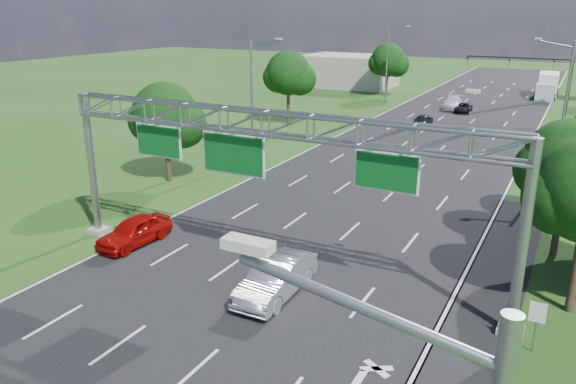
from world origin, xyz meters
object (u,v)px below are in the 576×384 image
Objects in this scene: regulatory_sign at (537,317)px; box_truck at (547,86)px; traffic_signal at (539,71)px; sign_gantry at (267,136)px; silver_sedan at (276,278)px; red_coupe at (134,231)px.

box_truck reaches higher than regulatory_sign.
sign_gantry is at bearing -97.68° from traffic_signal.
regulatory_sign is at bearing 2.77° from silver_sedan.
box_truck is at bearing 88.72° from traffic_signal.
sign_gantry reaches higher than box_truck.
red_coupe is at bearing 171.10° from silver_sedan.
red_coupe is 9.77m from silver_sedan.
silver_sedan is at bearing -4.29° from red_coupe.
traffic_signal is 2.69× the size of red_coupe.
silver_sedan is 0.57× the size of box_truck.
traffic_signal reaches higher than silver_sedan.
silver_sedan is (1.34, -1.66, -6.04)m from sign_gantry.
traffic_signal is at bearing 95.20° from regulatory_sign.
traffic_signal reaches higher than box_truck.
silver_sedan is (-10.73, -0.64, -0.65)m from regulatory_sign.
traffic_signal is at bearing 77.75° from red_coupe.
traffic_signal is 55.14m from silver_sedan.
silver_sedan is (-5.81, -54.66, -4.31)m from traffic_signal.
box_truck is at bearing 84.29° from silver_sedan.
regulatory_sign is at bearing -89.26° from box_truck.
regulatory_sign is 0.17× the size of traffic_signal.
box_truck is at bearing 93.80° from regulatory_sign.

